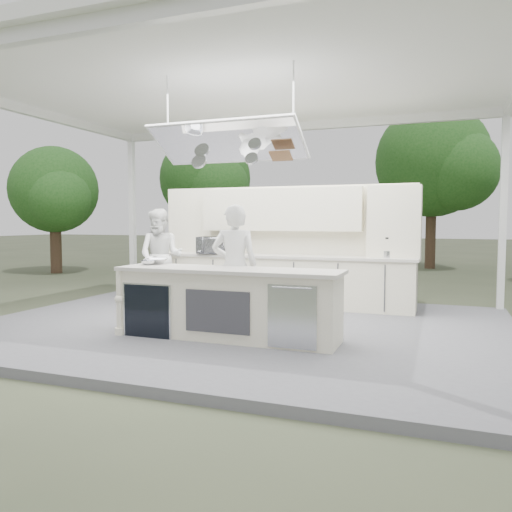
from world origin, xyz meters
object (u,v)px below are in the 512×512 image
at_px(demo_island, 227,303).
at_px(head_chef, 235,268).
at_px(sous_chef, 161,256).
at_px(back_counter, 278,280).

bearing_deg(demo_island, head_chef, 99.86).
bearing_deg(sous_chef, head_chef, -46.91).
height_order(demo_island, head_chef, head_chef).
distance_m(demo_island, sous_chef, 3.23).
distance_m(demo_island, back_counter, 2.82).
xyz_separation_m(demo_island, head_chef, (-0.09, 0.49, 0.44)).
height_order(demo_island, sous_chef, sous_chef).
height_order(back_counter, sous_chef, sous_chef).
bearing_deg(sous_chef, back_counter, 6.16).
relative_size(back_counter, head_chef, 2.78).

